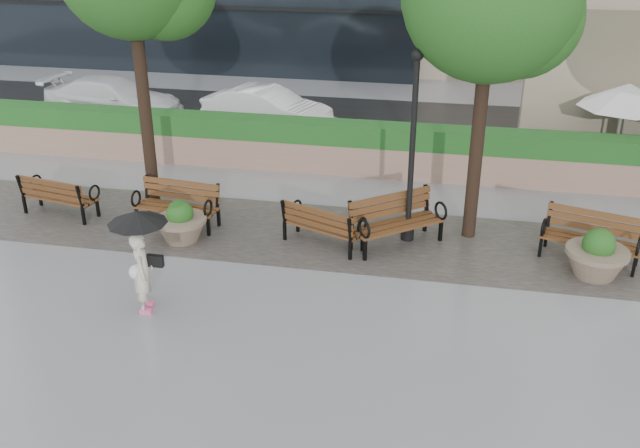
% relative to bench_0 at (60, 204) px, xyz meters
% --- Properties ---
extents(ground, '(100.00, 100.00, 0.00)m').
position_rel_bench_0_xyz_m(ground, '(6.04, -2.87, -0.28)').
color(ground, gray).
rests_on(ground, ground).
extents(cobble_strip, '(28.00, 3.20, 0.01)m').
position_rel_bench_0_xyz_m(cobble_strip, '(6.04, 0.13, -0.28)').
color(cobble_strip, '#383330').
rests_on(cobble_strip, ground).
extents(hedge_wall, '(24.00, 0.80, 1.35)m').
position_rel_bench_0_xyz_m(hedge_wall, '(6.04, 4.13, 0.38)').
color(hedge_wall, '#9F7966').
rests_on(hedge_wall, ground).
extents(asphalt_street, '(40.00, 7.00, 0.00)m').
position_rel_bench_0_xyz_m(asphalt_street, '(6.04, 8.13, -0.28)').
color(asphalt_street, black).
rests_on(asphalt_street, ground).
extents(bench_0, '(1.87, 1.04, 0.95)m').
position_rel_bench_0_xyz_m(bench_0, '(0.00, 0.00, 0.00)').
color(bench_0, brown).
rests_on(bench_0, ground).
extents(bench_1, '(1.92, 0.94, 0.99)m').
position_rel_bench_0_xyz_m(bench_1, '(2.86, -0.02, 0.01)').
color(bench_1, brown).
rests_on(bench_1, ground).
extents(bench_2, '(1.85, 1.30, 0.93)m').
position_rel_bench_0_xyz_m(bench_2, '(6.22, -0.36, -0.01)').
color(bench_2, brown).
rests_on(bench_2, ground).
extents(bench_3, '(2.02, 1.87, 1.07)m').
position_rel_bench_0_xyz_m(bench_3, '(7.72, -0.03, 0.03)').
color(bench_3, brown).
rests_on(bench_3, ground).
extents(bench_4, '(2.00, 1.26, 1.01)m').
position_rel_bench_0_xyz_m(bench_4, '(11.59, 0.00, 0.02)').
color(bench_4, brown).
rests_on(bench_4, ground).
extents(planter_left, '(1.10, 1.10, 0.92)m').
position_rel_bench_0_xyz_m(planter_left, '(3.22, -0.71, 0.08)').
color(planter_left, '#7F6B56').
rests_on(planter_left, ground).
extents(planter_right, '(1.19, 1.19, 1.00)m').
position_rel_bench_0_xyz_m(planter_right, '(11.63, -0.62, 0.11)').
color(planter_right, '#7F6B56').
rests_on(planter_right, ground).
extents(lamppost, '(0.28, 0.28, 4.06)m').
position_rel_bench_0_xyz_m(lamppost, '(7.94, 0.29, 1.50)').
color(lamppost, black).
rests_on(lamppost, ground).
extents(patio_umb_white, '(2.50, 2.50, 2.30)m').
position_rel_bench_0_xyz_m(patio_umb_white, '(13.07, 5.80, 1.71)').
color(patio_umb_white, black).
rests_on(patio_umb_white, ground).
extents(car_left, '(4.78, 2.26, 1.35)m').
position_rel_bench_0_xyz_m(car_left, '(-2.27, 7.46, 0.39)').
color(car_left, white).
rests_on(car_left, ground).
extents(car_right, '(4.30, 2.32, 1.34)m').
position_rel_bench_0_xyz_m(car_right, '(2.96, 7.28, 0.39)').
color(car_right, white).
rests_on(car_right, ground).
extents(pedestrian, '(1.03, 1.03, 1.89)m').
position_rel_bench_0_xyz_m(pedestrian, '(3.62, -3.44, 0.87)').
color(pedestrian, beige).
rests_on(pedestrian, ground).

